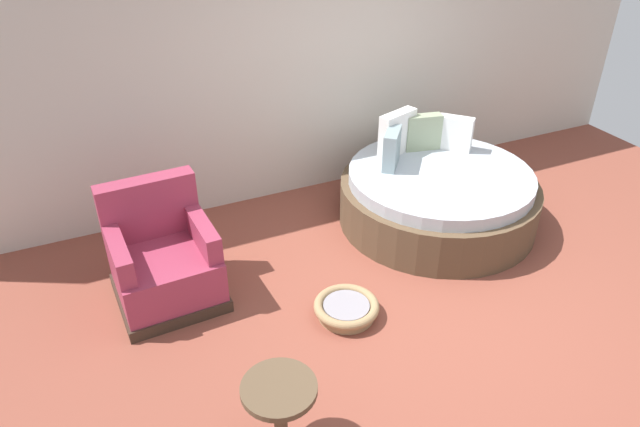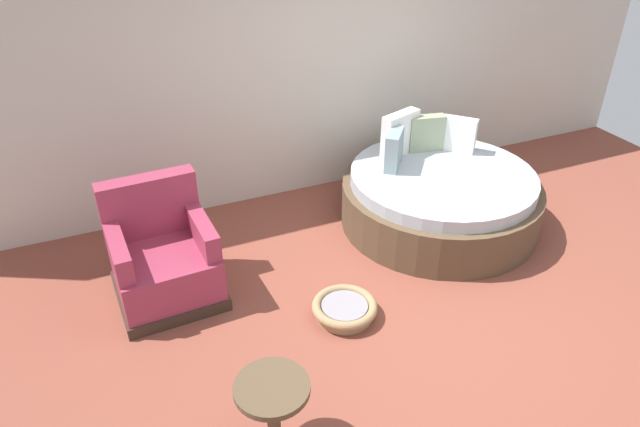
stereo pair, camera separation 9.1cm
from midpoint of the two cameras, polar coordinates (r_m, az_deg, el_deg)
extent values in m
cube|color=brown|center=(4.75, 11.54, -8.98)|extent=(8.00, 8.00, 0.02)
cube|color=beige|center=(5.84, 0.41, 14.77)|extent=(8.00, 0.12, 2.67)
cylinder|color=brown|center=(5.66, 12.22, 0.99)|extent=(1.88, 1.88, 0.42)
cylinder|color=#B2BCC6|center=(5.53, 12.53, 3.42)|extent=(1.73, 1.73, 0.12)
cube|color=white|center=(5.91, 13.99, 7.61)|extent=(0.32, 0.33, 0.34)
cube|color=#93A37F|center=(5.85, 10.91, 7.84)|extent=(0.38, 0.19, 0.36)
cube|color=white|center=(5.71, 8.39, 7.82)|extent=(0.44, 0.25, 0.43)
cube|color=gray|center=(5.46, 7.83, 6.33)|extent=(0.32, 0.35, 0.36)
cube|color=#38281E|center=(4.86, -14.17, -7.40)|extent=(0.83, 0.83, 0.10)
cube|color=#99334C|center=(4.72, -14.51, -5.32)|extent=(0.79, 0.79, 0.34)
cube|color=#99334C|center=(4.75, -16.04, 0.80)|extent=(0.77, 0.19, 0.50)
cube|color=#99334C|center=(4.54, -18.88, -3.45)|extent=(0.15, 0.69, 0.22)
cube|color=#99334C|center=(4.61, -11.14, -1.56)|extent=(0.15, 0.69, 0.22)
cylinder|color=#9E7F56|center=(4.54, 3.02, -9.82)|extent=(0.44, 0.44, 0.06)
torus|color=#9E7F56|center=(4.49, 3.04, -9.20)|extent=(0.51, 0.51, 0.07)
cylinder|color=gray|center=(4.50, 3.04, -9.30)|extent=(0.36, 0.36, 0.05)
cylinder|color=brown|center=(3.58, -3.84, -19.63)|extent=(0.08, 0.08, 0.48)
cylinder|color=brown|center=(3.39, -4.00, -16.88)|extent=(0.44, 0.44, 0.04)
camera|label=1|loc=(0.05, -89.45, 0.34)|focal=32.27mm
camera|label=2|loc=(0.05, 90.55, -0.34)|focal=32.27mm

